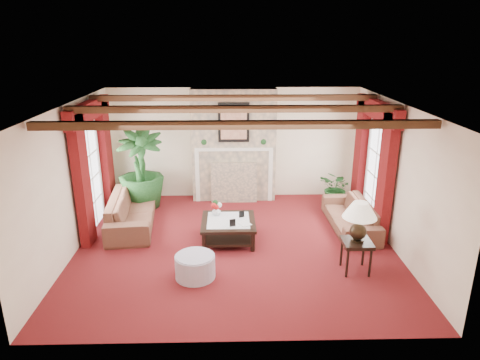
{
  "coord_description": "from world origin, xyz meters",
  "views": [
    {
      "loc": [
        -0.09,
        -7.43,
        3.85
      ],
      "look_at": [
        0.1,
        0.4,
        1.2
      ],
      "focal_mm": 32.0,
      "sensor_mm": 36.0,
      "label": 1
    }
  ],
  "objects_px": {
    "coffee_table": "(228,230)",
    "side_table": "(356,256)",
    "sofa_right": "(351,211)",
    "sofa_left": "(132,206)",
    "ottoman": "(195,267)",
    "potted_palm": "(142,186)"
  },
  "relations": [
    {
      "from": "ottoman",
      "to": "sofa_right",
      "type": "bearing_deg",
      "value": 30.77
    },
    {
      "from": "sofa_right",
      "to": "ottoman",
      "type": "bearing_deg",
      "value": -60.19
    },
    {
      "from": "side_table",
      "to": "ottoman",
      "type": "xyz_separation_m",
      "value": [
        -2.73,
        -0.13,
        -0.09
      ]
    },
    {
      "from": "sofa_right",
      "to": "ottoman",
      "type": "xyz_separation_m",
      "value": [
        -3.11,
        -1.85,
        -0.19
      ]
    },
    {
      "from": "sofa_left",
      "to": "coffee_table",
      "type": "xyz_separation_m",
      "value": [
        2.04,
        -0.78,
        -0.23
      ]
    },
    {
      "from": "sofa_right",
      "to": "coffee_table",
      "type": "distance_m",
      "value": 2.61
    },
    {
      "from": "sofa_right",
      "to": "side_table",
      "type": "relative_size",
      "value": 3.49
    },
    {
      "from": "side_table",
      "to": "ottoman",
      "type": "bearing_deg",
      "value": -177.24
    },
    {
      "from": "sofa_left",
      "to": "coffee_table",
      "type": "relative_size",
      "value": 2.2
    },
    {
      "from": "sofa_left",
      "to": "ottoman",
      "type": "xyz_separation_m",
      "value": [
        1.49,
        -2.13,
        -0.24
      ]
    },
    {
      "from": "sofa_left",
      "to": "ottoman",
      "type": "height_order",
      "value": "sofa_left"
    },
    {
      "from": "coffee_table",
      "to": "side_table",
      "type": "xyz_separation_m",
      "value": [
        2.17,
        -1.21,
        0.07
      ]
    },
    {
      "from": "side_table",
      "to": "coffee_table",
      "type": "bearing_deg",
      "value": 150.85
    },
    {
      "from": "sofa_left",
      "to": "sofa_right",
      "type": "height_order",
      "value": "sofa_left"
    },
    {
      "from": "ottoman",
      "to": "coffee_table",
      "type": "bearing_deg",
      "value": 67.55
    },
    {
      "from": "ottoman",
      "to": "side_table",
      "type": "bearing_deg",
      "value": 2.76
    },
    {
      "from": "sofa_right",
      "to": "coffee_table",
      "type": "height_order",
      "value": "sofa_right"
    },
    {
      "from": "sofa_right",
      "to": "potted_palm",
      "type": "xyz_separation_m",
      "value": [
        -4.57,
        1.29,
        0.14
      ]
    },
    {
      "from": "side_table",
      "to": "ottoman",
      "type": "relative_size",
      "value": 0.85
    },
    {
      "from": "potted_palm",
      "to": "coffee_table",
      "type": "height_order",
      "value": "potted_palm"
    },
    {
      "from": "sofa_left",
      "to": "side_table",
      "type": "bearing_deg",
      "value": -121.36
    },
    {
      "from": "coffee_table",
      "to": "side_table",
      "type": "bearing_deg",
      "value": -29.37
    }
  ]
}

